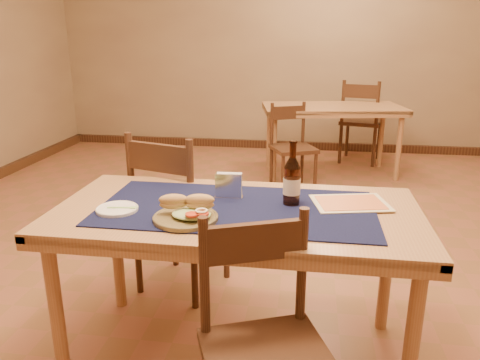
# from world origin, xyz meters

# --- Properties ---
(room) EXTENTS (6.04, 7.04, 2.84)m
(room) POSITION_xyz_m (0.00, 0.00, 1.40)
(room) COLOR #92573F
(room) RESTS_ON ground
(main_table) EXTENTS (1.60, 0.80, 0.75)m
(main_table) POSITION_xyz_m (0.00, -0.80, 0.67)
(main_table) COLOR #A3784D
(main_table) RESTS_ON ground
(placemat) EXTENTS (1.20, 0.60, 0.01)m
(placemat) POSITION_xyz_m (0.00, -0.80, 0.75)
(placemat) COLOR #0F1439
(placemat) RESTS_ON main_table
(baseboard) EXTENTS (6.00, 7.00, 0.10)m
(baseboard) POSITION_xyz_m (0.00, 0.00, 0.05)
(baseboard) COLOR #422917
(baseboard) RESTS_ON ground
(back_table) EXTENTS (1.56, 0.98, 0.75)m
(back_table) POSITION_xyz_m (0.54, 2.37, 0.67)
(back_table) COLOR #A3784D
(back_table) RESTS_ON ground
(chair_main_far) EXTENTS (0.56, 0.56, 0.97)m
(chair_main_far) POSITION_xyz_m (-0.43, -0.25, 0.51)
(chair_main_far) COLOR #422917
(chair_main_far) RESTS_ON ground
(chair_main_near) EXTENTS (0.54, 0.54, 0.90)m
(chair_main_near) POSITION_xyz_m (0.19, -1.36, 0.47)
(chair_main_near) COLOR #422917
(chair_main_near) RESTS_ON ground
(chair_back_near) EXTENTS (0.51, 0.51, 0.84)m
(chair_back_near) POSITION_xyz_m (0.14, 1.79, 0.44)
(chair_back_near) COLOR #422917
(chair_back_near) RESTS_ON ground
(chair_back_far) EXTENTS (0.56, 0.56, 0.98)m
(chair_back_far) POSITION_xyz_m (0.90, 2.91, 0.51)
(chair_back_far) COLOR #422917
(chair_back_far) RESTS_ON ground
(sandwich_plate) EXTENTS (0.27, 0.27, 0.10)m
(sandwich_plate) POSITION_xyz_m (-0.18, -0.97, 0.78)
(sandwich_plate) COLOR brown
(sandwich_plate) RESTS_ON placemat
(side_plate) EXTENTS (0.18, 0.18, 0.01)m
(side_plate) POSITION_xyz_m (-0.50, -0.92, 0.76)
(side_plate) COLOR white
(side_plate) RESTS_ON placemat
(fork) EXTENTS (0.13, 0.03, 0.00)m
(fork) POSITION_xyz_m (-0.47, -0.91, 0.77)
(fork) COLOR #97D675
(fork) RESTS_ON side_plate
(beer_bottle) EXTENTS (0.08, 0.08, 0.29)m
(beer_bottle) POSITION_xyz_m (0.23, -0.72, 0.86)
(beer_bottle) COLOR #3F190B
(beer_bottle) RESTS_ON placemat
(napkin_holder) EXTENTS (0.13, 0.05, 0.12)m
(napkin_holder) POSITION_xyz_m (-0.06, -0.67, 0.81)
(napkin_holder) COLOR white
(napkin_holder) RESTS_ON placemat
(menu_card) EXTENTS (0.37, 0.31, 0.01)m
(menu_card) POSITION_xyz_m (0.50, -0.68, 0.76)
(menu_card) COLOR beige
(menu_card) RESTS_ON placemat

